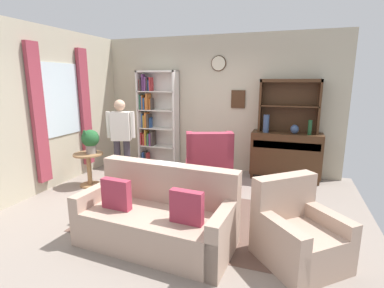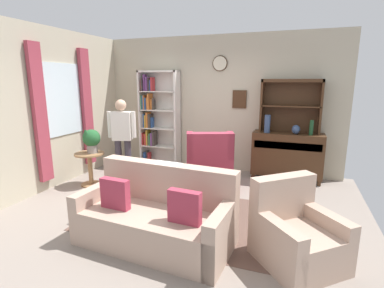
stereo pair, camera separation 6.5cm
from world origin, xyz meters
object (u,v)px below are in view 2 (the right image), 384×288
object	(u,v)px
sideboard_hutch	(291,99)
person_reading	(122,135)
plant_stand	(90,165)
potted_plant_large	(91,139)
vase_tall	(267,124)
sideboard	(287,154)
couch_floral	(157,217)
bottle_wine	(311,128)
armchair_floral	(296,236)
book_stack	(187,182)
coffee_table	(196,189)
vase_round	(296,130)
wingback_chair	(209,168)
bookshelf	(156,119)

from	to	relation	value
sideboard_hutch	person_reading	xyz separation A→B (m)	(-2.87, -1.32, -0.65)
plant_stand	potted_plant_large	xyz separation A→B (m)	(0.05, 0.02, 0.48)
sideboard_hutch	vase_tall	world-z (taller)	sideboard_hutch
sideboard	couch_floral	size ratio (longest dim) A/B	0.70
bottle_wine	armchair_floral	xyz separation A→B (m)	(-0.18, -2.64, -0.77)
armchair_floral	potted_plant_large	world-z (taller)	potted_plant_large
couch_floral	plant_stand	distance (m)	2.40
potted_plant_large	book_stack	world-z (taller)	potted_plant_large
sideboard_hutch	coffee_table	world-z (taller)	sideboard_hutch
sideboard_hutch	plant_stand	bearing A→B (deg)	-153.64
plant_stand	coffee_table	distance (m)	2.21
sideboard_hutch	vase_round	distance (m)	0.60
book_stack	potted_plant_large	bearing A→B (deg)	167.48
couch_floral	coffee_table	bearing A→B (deg)	79.77
vase_round	wingback_chair	size ratio (longest dim) A/B	0.16
potted_plant_large	person_reading	bearing A→B (deg)	36.69
bookshelf	sideboard	size ratio (longest dim) A/B	1.62
person_reading	couch_floral	bearing A→B (deg)	-47.59
sideboard_hutch	wingback_chair	world-z (taller)	sideboard_hutch
couch_floral	potted_plant_large	world-z (taller)	potted_plant_large
couch_floral	book_stack	world-z (taller)	couch_floral
vase_tall	bottle_wine	world-z (taller)	vase_tall
armchair_floral	book_stack	size ratio (longest dim) A/B	5.14
armchair_floral	couch_floral	bearing A→B (deg)	-174.66
bookshelf	sideboard	bearing A→B (deg)	-1.71
bookshelf	vase_tall	world-z (taller)	bookshelf
vase_round	plant_stand	world-z (taller)	vase_round
potted_plant_large	plant_stand	bearing A→B (deg)	-154.93
armchair_floral	vase_round	bearing A→B (deg)	91.75
sideboard	person_reading	xyz separation A→B (m)	(-2.87, -1.21, 0.40)
bookshelf	sideboard_hutch	size ratio (longest dim) A/B	1.91
sideboard_hutch	person_reading	size ratio (longest dim) A/B	0.71
vase_tall	coffee_table	xyz separation A→B (m)	(-0.79, -1.86, -0.74)
sideboard_hutch	book_stack	distance (m)	2.70
sideboard_hutch	couch_floral	distance (m)	3.50
sideboard_hutch	bottle_wine	distance (m)	0.67
coffee_table	plant_stand	bearing A→B (deg)	170.03
potted_plant_large	armchair_floral	bearing A→B (deg)	-18.79
armchair_floral	vase_tall	bearing A→B (deg)	102.79
wingback_chair	person_reading	world-z (taller)	person_reading
armchair_floral	plant_stand	distance (m)	3.76
couch_floral	potted_plant_large	size ratio (longest dim) A/B	4.32
couch_floral	potted_plant_large	distance (m)	2.44
potted_plant_large	person_reading	distance (m)	0.55
couch_floral	person_reading	bearing A→B (deg)	132.41
person_reading	sideboard	bearing A→B (deg)	22.80
potted_plant_large	sideboard_hutch	bearing A→B (deg)	26.38
coffee_table	person_reading	bearing A→B (deg)	156.64
armchair_floral	person_reading	xyz separation A→B (m)	(-3.08, 1.52, 0.62)
plant_stand	book_stack	world-z (taller)	plant_stand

